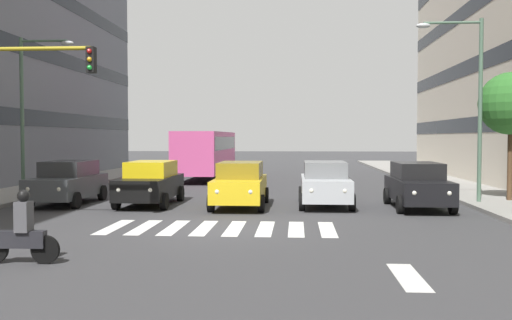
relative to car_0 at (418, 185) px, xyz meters
The scene contains 13 objects.
ground_plane 8.51m from the car_0, 36.83° to the left, with size 180.00×180.00×0.00m, color #38383A.
crosswalk_markings 8.51m from the car_0, 36.83° to the left, with size 6.75×2.80×0.01m.
lane_arrow_0 10.87m from the car_0, 77.33° to the left, with size 0.50×2.20×0.01m, color silver.
car_0 is the anchor object (origin of this frame).
car_1 3.46m from the car_0, ahead, with size 2.02×4.44×1.72m.
car_2 6.67m from the car_0, ahead, with size 2.02×4.44×1.72m.
car_3 10.26m from the car_0, ahead, with size 2.02×4.44×1.72m.
car_4 13.62m from the car_0, ahead, with size 2.02×4.44×1.72m.
bus_behind_traffic 17.64m from the car_0, 54.39° to the right, with size 2.78×10.50×3.00m.
motorcycle_with_rider 14.37m from the car_0, 44.09° to the left, with size 1.70×0.37×1.57m.
street_lamp_left 4.39m from the car_0, 151.36° to the right, with size 2.58×0.28×7.12m.
street_lamp_right 16.25m from the car_0, ahead, with size 2.37×0.28×6.73m.
street_tree_1 5.41m from the car_0, 155.24° to the right, with size 2.51×2.51×5.12m.
Camera 1 is at (-2.25, 16.41, 2.68)m, focal length 39.79 mm.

